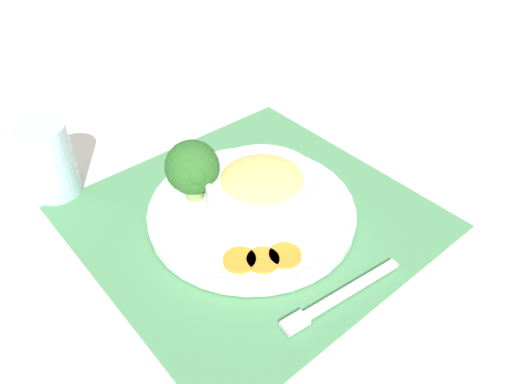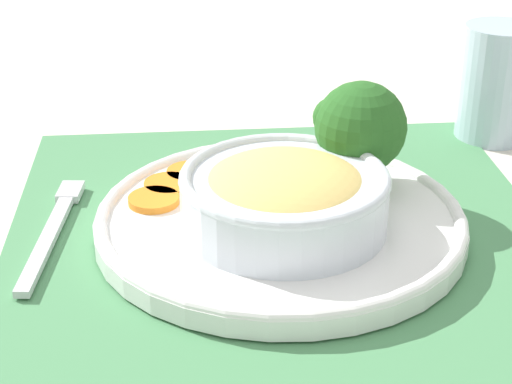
# 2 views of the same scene
# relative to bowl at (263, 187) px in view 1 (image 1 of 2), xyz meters

# --- Properties ---
(ground_plane) EXTENTS (4.00, 4.00, 0.00)m
(ground_plane) POSITION_rel_bowl_xyz_m (0.00, 0.02, -0.05)
(ground_plane) COLOR beige
(placemat) EXTENTS (0.46, 0.47, 0.00)m
(placemat) POSITION_rel_bowl_xyz_m (0.00, 0.02, -0.05)
(placemat) COLOR #4C8C59
(placemat) RESTS_ON ground_plane
(plate) EXTENTS (0.30, 0.30, 0.02)m
(plate) POSITION_rel_bowl_xyz_m (0.00, 0.02, -0.03)
(plate) COLOR white
(plate) RESTS_ON placemat
(bowl) EXTENTS (0.16, 0.16, 0.06)m
(bowl) POSITION_rel_bowl_xyz_m (0.00, 0.00, 0.00)
(bowl) COLOR silver
(bowl) RESTS_ON plate
(broccoli_floret) EXTENTS (0.08, 0.08, 0.09)m
(broccoli_floret) POSITION_rel_bowl_xyz_m (0.08, 0.07, 0.03)
(broccoli_floret) COLOR #84AD5B
(broccoli_floret) RESTS_ON plate
(carrot_slice_near) EXTENTS (0.04, 0.04, 0.01)m
(carrot_slice_near) POSITION_rel_bowl_xyz_m (-0.07, 0.10, -0.02)
(carrot_slice_near) COLOR orange
(carrot_slice_near) RESTS_ON plate
(carrot_slice_middle) EXTENTS (0.04, 0.04, 0.01)m
(carrot_slice_middle) POSITION_rel_bowl_xyz_m (-0.09, 0.08, -0.02)
(carrot_slice_middle) COLOR orange
(carrot_slice_middle) RESTS_ON plate
(carrot_slice_far) EXTENTS (0.04, 0.04, 0.01)m
(carrot_slice_far) POSITION_rel_bowl_xyz_m (-0.10, 0.05, -0.02)
(carrot_slice_far) COLOR orange
(carrot_slice_far) RESTS_ON plate
(water_glass) EXTENTS (0.07, 0.07, 0.12)m
(water_glass) POSITION_rel_bowl_xyz_m (0.25, 0.20, 0.00)
(water_glass) COLOR silver
(water_glass) RESTS_ON ground_plane
(fork) EXTENTS (0.04, 0.18, 0.01)m
(fork) POSITION_rel_bowl_xyz_m (-0.18, 0.05, -0.04)
(fork) COLOR silver
(fork) RESTS_ON placemat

